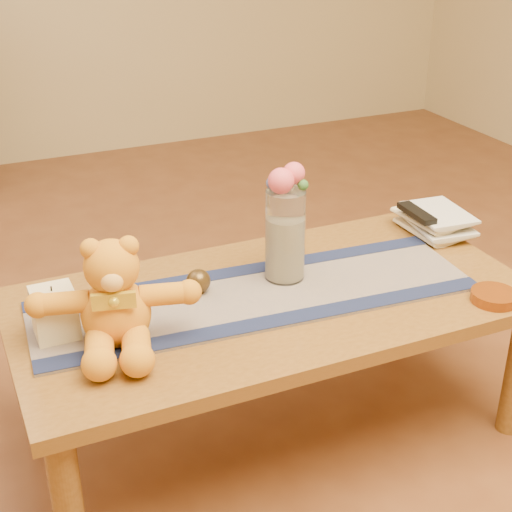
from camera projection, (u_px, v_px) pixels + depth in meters
name	position (u px, v px, depth m)	size (l,w,h in m)	color
floor	(271.00, 427.00, 2.24)	(5.50, 5.50, 0.00)	brown
coffee_table_top	(273.00, 302.00, 2.05)	(1.40, 0.70, 0.04)	brown
table_leg_fl	(68.00, 506.00, 1.68)	(0.07, 0.07, 0.41)	brown
table_leg_bl	(27.00, 369.00, 2.15)	(0.07, 0.07, 0.41)	brown
table_leg_br	(403.00, 283.00, 2.62)	(0.07, 0.07, 0.41)	brown
persian_runner	(256.00, 296.00, 2.03)	(1.20, 0.35, 0.01)	#1B1948
runner_border_near	(276.00, 320.00, 1.91)	(1.20, 0.06, 0.00)	#161E43
runner_border_far	(238.00, 271.00, 2.15)	(1.20, 0.06, 0.00)	#161E43
teddy_bear	(114.00, 293.00, 1.77)	(0.38, 0.31, 0.26)	orange
pillar_candle	(55.00, 313.00, 1.82)	(0.10, 0.10, 0.12)	beige
candle_wick	(51.00, 289.00, 1.79)	(0.00, 0.00, 0.01)	black
glass_vase	(285.00, 235.00, 2.06)	(0.11, 0.11, 0.26)	silver
potpourri_fill	(285.00, 248.00, 2.08)	(0.09, 0.09, 0.18)	beige
rose_left	(281.00, 181.00, 1.97)	(0.07, 0.07, 0.07)	#E95265
rose_right	(294.00, 173.00, 2.00)	(0.06, 0.06, 0.06)	#E95265
blue_flower_back	(284.00, 176.00, 2.03)	(0.04, 0.04, 0.04)	#4B58A3
blue_flower_side	(273.00, 183.00, 2.00)	(0.04, 0.04, 0.04)	#4B58A3
leaf_sprig	(303.00, 185.00, 2.00)	(0.03, 0.03, 0.03)	#33662D
bronze_ball	(198.00, 281.00, 2.03)	(0.07, 0.07, 0.07)	#433016
book_bottom	(413.00, 234.00, 2.38)	(0.17, 0.22, 0.02)	beige
book_lower	(415.00, 228.00, 2.37)	(0.16, 0.22, 0.02)	beige
book_upper	(412.00, 222.00, 2.36)	(0.17, 0.22, 0.02)	beige
book_top	(416.00, 217.00, 2.35)	(0.16, 0.22, 0.02)	beige
tv_remote	(417.00, 213.00, 2.34)	(0.04, 0.16, 0.02)	black
amber_dish	(494.00, 297.00, 2.01)	(0.12, 0.12, 0.03)	#BF5914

